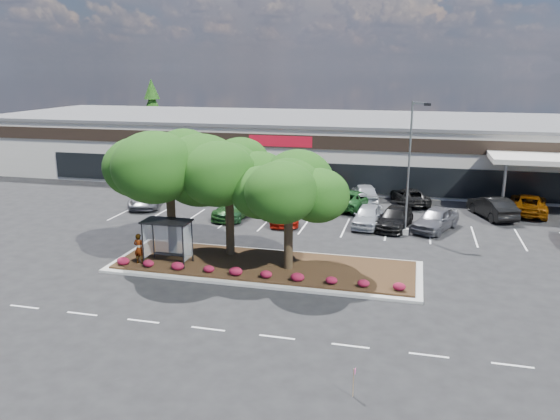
% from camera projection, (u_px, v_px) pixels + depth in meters
% --- Properties ---
extents(ground, '(160.00, 160.00, 0.00)m').
position_uv_depth(ground, '(281.00, 299.00, 27.68)').
color(ground, black).
rests_on(ground, ground).
extents(retail_store, '(80.40, 25.20, 6.25)m').
position_uv_depth(retail_store, '(357.00, 146.00, 58.69)').
color(retail_store, beige).
rests_on(retail_store, ground).
extents(landscape_island, '(18.00, 6.00, 0.26)m').
position_uv_depth(landscape_island, '(264.00, 266.00, 31.87)').
color(landscape_island, '#ACABA6').
rests_on(landscape_island, ground).
extents(lane_markings, '(33.12, 20.06, 0.01)m').
position_uv_depth(lane_markings, '(316.00, 238.00, 37.49)').
color(lane_markings, silver).
rests_on(lane_markings, ground).
extents(shrub_row, '(17.00, 0.80, 0.50)m').
position_uv_depth(shrub_row, '(254.00, 273.00, 29.80)').
color(shrub_row, maroon).
rests_on(shrub_row, landscape_island).
extents(bus_shelter, '(2.75, 1.55, 2.59)m').
position_uv_depth(bus_shelter, '(168.00, 229.00, 31.62)').
color(bus_shelter, black).
rests_on(bus_shelter, landscape_island).
extents(island_tree_west, '(7.20, 7.20, 7.89)m').
position_uv_depth(island_tree_west, '(170.00, 191.00, 32.72)').
color(island_tree_west, '#103E0E').
rests_on(island_tree_west, landscape_island).
extents(island_tree_mid, '(6.60, 6.60, 7.32)m').
position_uv_depth(island_tree_mid, '(229.00, 196.00, 32.62)').
color(island_tree_mid, '#103E0E').
rests_on(island_tree_mid, landscape_island).
extents(island_tree_east, '(5.80, 5.80, 6.50)m').
position_uv_depth(island_tree_east, '(289.00, 213.00, 30.38)').
color(island_tree_east, '#103E0E').
rests_on(island_tree_east, landscape_island).
extents(conifer_north_west, '(4.40, 4.40, 10.00)m').
position_uv_depth(conifer_north_west, '(153.00, 114.00, 76.62)').
color(conifer_north_west, '#103E0E').
rests_on(conifer_north_west, ground).
extents(person_waiting, '(0.68, 0.46, 1.82)m').
position_uv_depth(person_waiting, '(139.00, 248.00, 31.73)').
color(person_waiting, '#594C47').
rests_on(person_waiting, landscape_island).
extents(light_pole, '(1.43, 0.63, 9.24)m').
position_uv_depth(light_pole, '(410.00, 177.00, 37.35)').
color(light_pole, '#ACABA6').
rests_on(light_pole, ground).
extents(survey_stake, '(0.07, 0.14, 1.12)m').
position_uv_depth(survey_stake, '(354.00, 379.00, 19.26)').
color(survey_stake, '#95714E').
rests_on(survey_stake, ground).
extents(car_0, '(3.79, 5.55, 1.41)m').
position_uv_depth(car_0, '(146.00, 198.00, 45.88)').
color(car_0, '#58585F').
rests_on(car_0, ground).
extents(car_1, '(3.01, 5.64, 1.56)m').
position_uv_depth(car_1, '(236.00, 207.00, 42.72)').
color(car_1, '#1E4A1B').
rests_on(car_1, ground).
extents(car_2, '(2.06, 4.60, 1.54)m').
position_uv_depth(car_2, '(234.00, 208.00, 42.36)').
color(car_2, '#1F5028').
rests_on(car_2, ground).
extents(car_3, '(3.55, 5.69, 1.54)m').
position_uv_depth(car_3, '(283.00, 212.00, 41.44)').
color(car_3, '#9D1509').
rests_on(car_3, ground).
extents(car_4, '(2.27, 4.75, 1.57)m').
position_uv_depth(car_4, '(368.00, 216.00, 40.20)').
color(car_4, '#A6ABB3').
rests_on(car_4, ground).
extents(car_5, '(2.94, 5.37, 1.48)m').
position_uv_depth(car_5, '(395.00, 218.00, 39.80)').
color(car_5, black).
rests_on(car_5, ground).
extents(car_6, '(3.80, 5.28, 1.67)m').
position_uv_depth(car_6, '(436.00, 219.00, 39.15)').
color(car_6, '#56565D').
rests_on(car_6, ground).
extents(car_9, '(2.59, 4.46, 1.43)m').
position_uv_depth(car_9, '(232.00, 195.00, 47.09)').
color(car_9, '#BCBCBC').
rests_on(car_9, ground).
extents(car_11, '(2.65, 4.25, 1.35)m').
position_uv_depth(car_11, '(329.00, 195.00, 47.06)').
color(car_11, maroon).
rests_on(car_11, ground).
extents(car_12, '(3.09, 5.32, 1.70)m').
position_uv_depth(car_12, '(365.00, 193.00, 47.20)').
color(car_12, '#989CA3').
rests_on(car_12, ground).
extents(car_13, '(3.87, 5.97, 1.53)m').
position_uv_depth(car_13, '(354.00, 199.00, 45.29)').
color(car_13, '#1C5120').
rests_on(car_13, ground).
extents(car_14, '(3.84, 5.55, 1.41)m').
position_uv_depth(car_14, '(410.00, 196.00, 46.63)').
color(car_14, black).
rests_on(car_14, ground).
extents(car_15, '(3.57, 5.46, 1.70)m').
position_uv_depth(car_15, '(492.00, 207.00, 42.44)').
color(car_15, black).
rests_on(car_15, ground).
extents(car_16, '(3.52, 6.15, 1.62)m').
position_uv_depth(car_16, '(529.00, 204.00, 43.62)').
color(car_16, '#793B04').
rests_on(car_16, ground).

